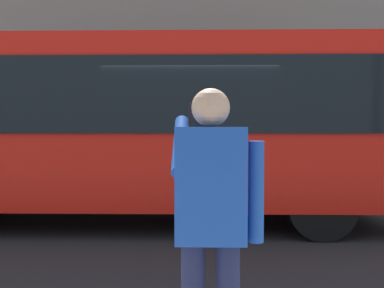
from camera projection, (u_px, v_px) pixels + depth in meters
The scene contains 3 objects.
ground_plane at pixel (192, 224), 7.15m from camera, with size 60.00×60.00×0.00m, color #232326.
red_bus at pixel (127, 125), 7.20m from camera, with size 9.05×2.54×3.08m.
pedestrian_photographer at pixel (211, 212), 2.42m from camera, with size 0.53×0.52×1.70m.
Camera 1 is at (-0.16, 7.09, 1.62)m, focal length 39.44 mm.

